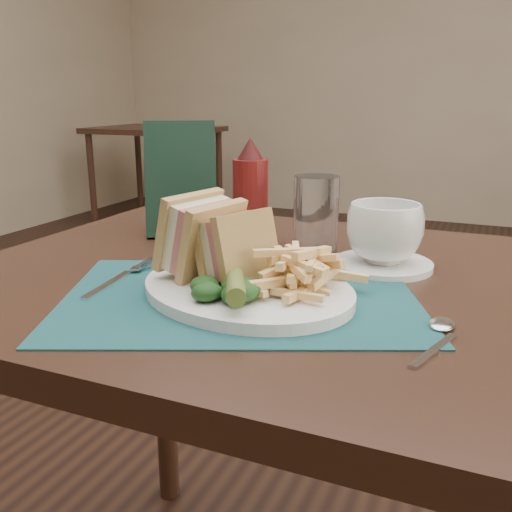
{
  "coord_description": "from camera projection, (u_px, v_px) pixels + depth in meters",
  "views": [
    {
      "loc": [
        0.31,
        -1.25,
        1.01
      ],
      "look_at": [
        0.02,
        -0.58,
        0.8
      ],
      "focal_mm": 40.0,
      "sensor_mm": 36.0,
      "label": 1
    }
  ],
  "objects": [
    {
      "name": "floor",
      "position": [
        334.0,
        490.0,
        1.5
      ],
      "size": [
        7.0,
        7.0,
        0.0
      ],
      "primitive_type": "plane",
      "color": "black",
      "rests_on": "ground"
    },
    {
      "name": "wall_back",
      "position": [
        453.0,
        222.0,
        4.59
      ],
      "size": [
        6.0,
        0.0,
        6.0
      ],
      "primitive_type": "plane",
      "rotation": [
        1.57,
        0.0,
        0.0
      ],
      "color": "tan",
      "rests_on": "ground"
    },
    {
      "name": "table_main",
      "position": [
        261.0,
        484.0,
        0.96
      ],
      "size": [
        0.9,
        0.75,
        0.75
      ],
      "primitive_type": null,
      "color": "black",
      "rests_on": "ground"
    },
    {
      "name": "table_bg_left",
      "position": [
        157.0,
        175.0,
        4.51
      ],
      "size": [
        0.9,
        0.75,
        0.75
      ],
      "primitive_type": null,
      "color": "black",
      "rests_on": "ground"
    },
    {
      "name": "placemat",
      "position": [
        240.0,
        296.0,
        0.74
      ],
      "size": [
        0.54,
        0.48,
        0.0
      ],
      "primitive_type": "cube",
      "rotation": [
        0.0,
        0.0,
        0.4
      ],
      "color": "#164548",
      "rests_on": "table_main"
    },
    {
      "name": "plate",
      "position": [
        247.0,
        289.0,
        0.74
      ],
      "size": [
        0.37,
        0.33,
        0.01
      ],
      "primitive_type": null,
      "rotation": [
        0.0,
        0.0,
        -0.37
      ],
      "color": "white",
      "rests_on": "placemat"
    },
    {
      "name": "sandwich_half_a",
      "position": [
        189.0,
        232.0,
        0.78
      ],
      "size": [
        0.1,
        0.13,
        0.11
      ],
      "primitive_type": null,
      "rotation": [
        0.0,
        0.24,
        -0.23
      ],
      "color": "tan",
      "rests_on": "plate"
    },
    {
      "name": "sandwich_half_b",
      "position": [
        226.0,
        243.0,
        0.75
      ],
      "size": [
        0.11,
        0.12,
        0.1
      ],
      "primitive_type": null,
      "rotation": [
        0.0,
        -0.24,
        -0.4
      ],
      "color": "tan",
      "rests_on": "plate"
    },
    {
      "name": "kale_garnish",
      "position": [
        226.0,
        288.0,
        0.69
      ],
      "size": [
        0.11,
        0.08,
        0.03
      ],
      "primitive_type": null,
      "color": "#133413",
      "rests_on": "plate"
    },
    {
      "name": "pickle_spear",
      "position": [
        235.0,
        282.0,
        0.68
      ],
      "size": [
        0.07,
        0.12,
        0.03
      ],
      "primitive_type": "cylinder",
      "rotation": [
        1.54,
        0.0,
        0.45
      ],
      "color": "#4D6426",
      "rests_on": "plate"
    },
    {
      "name": "fries_pile",
      "position": [
        299.0,
        264.0,
        0.72
      ],
      "size": [
        0.18,
        0.2,
        0.06
      ],
      "primitive_type": null,
      "color": "#F8CA7C",
      "rests_on": "plate"
    },
    {
      "name": "fork",
      "position": [
        121.0,
        275.0,
        0.8
      ],
      "size": [
        0.06,
        0.17,
        0.01
      ],
      "primitive_type": null,
      "rotation": [
        0.0,
        0.0,
        0.13
      ],
      "color": "silver",
      "rests_on": "placemat"
    },
    {
      "name": "spoon",
      "position": [
        437.0,
        338.0,
        0.61
      ],
      "size": [
        0.08,
        0.15,
        0.01
      ],
      "primitive_type": null,
      "rotation": [
        0.0,
        0.0,
        -0.3
      ],
      "color": "silver",
      "rests_on": "table_main"
    },
    {
      "name": "saucer",
      "position": [
        382.0,
        264.0,
        0.87
      ],
      "size": [
        0.15,
        0.15,
        0.01
      ],
      "primitive_type": "cylinder",
      "rotation": [
        0.0,
        0.0,
        -0.03
      ],
      "color": "white",
      "rests_on": "table_main"
    },
    {
      "name": "coffee_cup",
      "position": [
        384.0,
        233.0,
        0.85
      ],
      "size": [
        0.16,
        0.16,
        0.09
      ],
      "primitive_type": "imported",
      "rotation": [
        0.0,
        0.0,
        0.86
      ],
      "color": "white",
      "rests_on": "saucer"
    },
    {
      "name": "drinking_glass",
      "position": [
        316.0,
        216.0,
        0.92
      ],
      "size": [
        0.08,
        0.08,
        0.13
      ],
      "primitive_type": "cylinder",
      "rotation": [
        0.0,
        0.0,
        -0.09
      ],
      "color": "white",
      "rests_on": "table_main"
    },
    {
      "name": "ketchup_bottle",
      "position": [
        250.0,
        193.0,
        0.96
      ],
      "size": [
        0.07,
        0.07,
        0.19
      ],
      "primitive_type": null,
      "rotation": [
        0.0,
        0.0,
        -0.14
      ],
      "color": "#5F1110",
      "rests_on": "table_main"
    },
    {
      "name": "check_presenter",
      "position": [
        181.0,
        179.0,
        1.05
      ],
      "size": [
        0.15,
        0.13,
        0.21
      ],
      "primitive_type": "cube",
      "rotation": [
        -0.31,
        0.0,
        0.52
      ],
      "color": "black",
      "rests_on": "table_main"
    }
  ]
}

